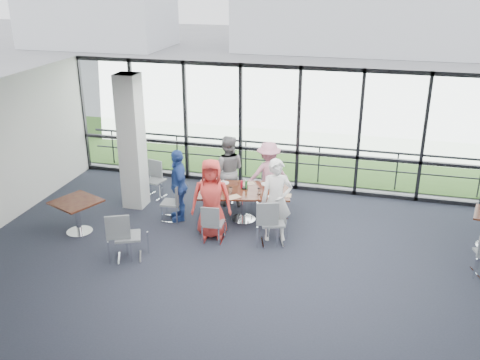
% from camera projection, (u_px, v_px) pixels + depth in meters
% --- Properties ---
extents(floor, '(12.00, 10.00, 0.02)m').
position_uv_depth(floor, '(252.00, 294.00, 9.50)').
color(floor, '#21252F').
rests_on(floor, ground).
extents(ceiling, '(12.00, 10.00, 0.04)m').
position_uv_depth(ceiling, '(253.00, 119.00, 8.30)').
color(ceiling, silver).
rests_on(ceiling, ground).
extents(curtain_wall_back, '(12.00, 0.10, 3.20)m').
position_uv_depth(curtain_wall_back, '(298.00, 130.00, 13.39)').
color(curtain_wall_back, white).
rests_on(curtain_wall_back, ground).
extents(structural_column, '(0.50, 0.50, 3.20)m').
position_uv_depth(structural_column, '(132.00, 142.00, 12.44)').
color(structural_column, silver).
rests_on(structural_column, ground).
extents(apron, '(80.00, 70.00, 0.02)m').
position_uv_depth(apron, '(319.00, 135.00, 18.48)').
color(apron, gray).
rests_on(apron, ground).
extents(grass_strip, '(80.00, 5.00, 0.01)m').
position_uv_depth(grass_strip, '(311.00, 152.00, 16.68)').
color(grass_strip, '#32551F').
rests_on(grass_strip, ground).
extents(hangar_main, '(24.00, 10.00, 6.00)m').
position_uv_depth(hangar_main, '(419.00, 4.00, 36.19)').
color(hangar_main, silver).
rests_on(hangar_main, ground).
extents(hangar_aux, '(10.00, 6.00, 4.00)m').
position_uv_depth(hangar_aux, '(98.00, 18.00, 38.11)').
color(hangar_aux, silver).
rests_on(hangar_aux, ground).
extents(guard_rail, '(12.00, 0.06, 0.06)m').
position_uv_depth(guard_rail, '(300.00, 163.00, 14.34)').
color(guard_rail, '#2D2D33').
rests_on(guard_rail, ground).
extents(main_table, '(2.24, 1.54, 0.75)m').
position_uv_depth(main_table, '(243.00, 194.00, 12.03)').
color(main_table, '#34100C').
rests_on(main_table, ground).
extents(side_table_left, '(1.15, 1.15, 0.75)m').
position_uv_depth(side_table_left, '(76.00, 206.00, 11.45)').
color(side_table_left, '#34100C').
rests_on(side_table_left, ground).
extents(diner_near_left, '(0.96, 0.74, 1.74)m').
position_uv_depth(diner_near_left, '(211.00, 199.00, 11.22)').
color(diner_near_left, red).
rests_on(diner_near_left, ground).
extents(diner_near_right, '(0.76, 0.65, 1.79)m').
position_uv_depth(diner_near_right, '(276.00, 200.00, 11.09)').
color(diner_near_right, white).
rests_on(diner_near_right, ground).
extents(diner_far_left, '(0.91, 0.64, 1.73)m').
position_uv_depth(diner_far_left, '(228.00, 170.00, 12.79)').
color(diner_far_left, slate).
rests_on(diner_far_left, ground).
extents(diner_far_right, '(1.15, 0.91, 1.58)m').
position_uv_depth(diner_far_right, '(268.00, 174.00, 12.79)').
color(diner_far_right, pink).
rests_on(diner_far_right, ground).
extents(diner_end, '(0.92, 1.11, 1.67)m').
position_uv_depth(diner_end, '(179.00, 185.00, 12.03)').
color(diner_end, '#2C4C9C').
rests_on(diner_end, ground).
extents(chair_main_nl, '(0.44, 0.44, 0.83)m').
position_uv_depth(chair_main_nl, '(214.00, 223.00, 11.17)').
color(chair_main_nl, slate).
rests_on(chair_main_nl, ground).
extents(chair_main_nr, '(0.60, 0.60, 0.98)m').
position_uv_depth(chair_main_nr, '(273.00, 222.00, 11.05)').
color(chair_main_nr, slate).
rests_on(chair_main_nr, ground).
extents(chair_main_fl, '(0.48, 0.48, 0.85)m').
position_uv_depth(chair_main_fl, '(225.00, 185.00, 13.09)').
color(chair_main_fl, slate).
rests_on(chair_main_fl, ground).
extents(chair_main_fr, '(0.62, 0.62, 0.95)m').
position_uv_depth(chair_main_fr, '(265.00, 184.00, 13.03)').
color(chair_main_fr, slate).
rests_on(chair_main_fr, ground).
extents(chair_main_end, '(0.45, 0.45, 0.85)m').
position_uv_depth(chair_main_end, '(171.00, 203.00, 12.11)').
color(chair_main_end, slate).
rests_on(chair_main_end, ground).
extents(chair_spare_la, '(0.64, 0.64, 0.99)m').
position_uv_depth(chair_spare_la, '(128.00, 236.00, 10.45)').
color(chair_spare_la, slate).
rests_on(chair_spare_la, ground).
extents(chair_spare_lb, '(0.53, 0.53, 0.89)m').
position_uv_depth(chair_spare_lb, '(155.00, 181.00, 13.31)').
color(chair_spare_lb, slate).
rests_on(chair_spare_lb, ground).
extents(plate_nl, '(0.23, 0.23, 0.01)m').
position_uv_depth(plate_nl, '(215.00, 194.00, 11.73)').
color(plate_nl, white).
rests_on(plate_nl, main_table).
extents(plate_nr, '(0.25, 0.25, 0.01)m').
position_uv_depth(plate_nr, '(273.00, 197.00, 11.60)').
color(plate_nr, white).
rests_on(plate_nr, main_table).
extents(plate_fl, '(0.26, 0.26, 0.01)m').
position_uv_depth(plate_fl, '(223.00, 183.00, 12.34)').
color(plate_fl, white).
rests_on(plate_fl, main_table).
extents(plate_fr, '(0.25, 0.25, 0.01)m').
position_uv_depth(plate_fr, '(267.00, 184.00, 12.28)').
color(plate_fr, white).
rests_on(plate_fr, main_table).
extents(plate_end, '(0.28, 0.28, 0.01)m').
position_uv_depth(plate_end, '(207.00, 188.00, 12.05)').
color(plate_end, white).
rests_on(plate_end, main_table).
extents(tumbler_a, '(0.07, 0.07, 0.14)m').
position_uv_depth(tumbler_a, '(231.00, 190.00, 11.78)').
color(tumbler_a, white).
rests_on(tumbler_a, main_table).
extents(tumbler_b, '(0.07, 0.07, 0.15)m').
position_uv_depth(tumbler_b, '(259.00, 191.00, 11.71)').
color(tumbler_b, white).
rests_on(tumbler_b, main_table).
extents(tumbler_c, '(0.07, 0.07, 0.13)m').
position_uv_depth(tumbler_c, '(246.00, 183.00, 12.19)').
color(tumbler_c, white).
rests_on(tumbler_c, main_table).
extents(tumbler_d, '(0.07, 0.07, 0.14)m').
position_uv_depth(tumbler_d, '(213.00, 190.00, 11.80)').
color(tumbler_d, white).
rests_on(tumbler_d, main_table).
extents(menu_a, '(0.36, 0.37, 0.00)m').
position_uv_depth(menu_a, '(233.00, 197.00, 11.60)').
color(menu_a, beige).
rests_on(menu_a, main_table).
extents(menu_b, '(0.32, 0.24, 0.00)m').
position_uv_depth(menu_b, '(284.00, 195.00, 11.69)').
color(menu_b, beige).
rests_on(menu_b, main_table).
extents(menu_c, '(0.35, 0.32, 0.00)m').
position_uv_depth(menu_c, '(248.00, 184.00, 12.32)').
color(menu_c, beige).
rests_on(menu_c, main_table).
extents(condiment_caddy, '(0.10, 0.07, 0.04)m').
position_uv_depth(condiment_caddy, '(244.00, 188.00, 12.01)').
color(condiment_caddy, black).
rests_on(condiment_caddy, main_table).
extents(ketchup_bottle, '(0.06, 0.06, 0.18)m').
position_uv_depth(ketchup_bottle, '(242.00, 184.00, 12.04)').
color(ketchup_bottle, maroon).
rests_on(ketchup_bottle, main_table).
extents(green_bottle, '(0.05, 0.05, 0.20)m').
position_uv_depth(green_bottle, '(246.00, 185.00, 11.98)').
color(green_bottle, '#227535').
rests_on(green_bottle, main_table).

